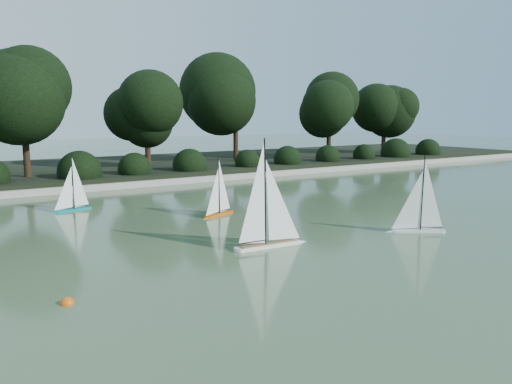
% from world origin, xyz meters
% --- Properties ---
extents(ground, '(80.00, 80.00, 0.00)m').
position_xyz_m(ground, '(0.00, 0.00, 0.00)').
color(ground, '#324A2C').
rests_on(ground, ground).
extents(pond_coping, '(40.00, 0.35, 0.18)m').
position_xyz_m(pond_coping, '(0.00, 9.00, 0.09)').
color(pond_coping, gray).
rests_on(pond_coping, ground).
extents(far_bank, '(40.00, 8.00, 0.30)m').
position_xyz_m(far_bank, '(0.00, 13.00, 0.15)').
color(far_bank, black).
rests_on(far_bank, ground).
extents(tree_line, '(26.31, 3.93, 4.39)m').
position_xyz_m(tree_line, '(1.23, 11.44, 2.64)').
color(tree_line, black).
rests_on(tree_line, ground).
extents(shrub_hedge, '(29.10, 1.10, 1.10)m').
position_xyz_m(shrub_hedge, '(0.00, 9.90, 0.45)').
color(shrub_hedge, black).
rests_on(shrub_hedge, ground).
extents(sailboat_white_a, '(1.01, 0.73, 1.53)m').
position_xyz_m(sailboat_white_a, '(2.05, 0.60, 0.24)').
color(sailboat_white_a, silver).
rests_on(sailboat_white_a, ground).
extents(sailboat_white_b, '(1.40, 0.30, 1.90)m').
position_xyz_m(sailboat_white_b, '(-0.69, 1.19, 0.29)').
color(sailboat_white_b, white).
rests_on(sailboat_white_b, ground).
extents(sailboat_orange, '(0.96, 0.51, 1.35)m').
position_xyz_m(sailboat_orange, '(-0.30, 3.91, 0.21)').
color(sailboat_orange, '#CF5907').
rests_on(sailboat_orange, ground).
extents(sailboat_teal, '(0.98, 0.36, 1.34)m').
position_xyz_m(sailboat_teal, '(-2.84, 6.21, 0.21)').
color(sailboat_teal, '#017D80').
rests_on(sailboat_teal, ground).
extents(race_buoy, '(0.16, 0.16, 0.16)m').
position_xyz_m(race_buoy, '(-4.16, 0.39, 0.00)').
color(race_buoy, '#E04F0B').
rests_on(race_buoy, ground).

